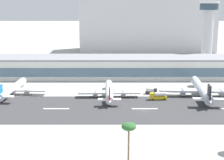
% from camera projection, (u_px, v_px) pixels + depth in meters
% --- Properties ---
extents(ground_plane, '(1400.00, 1400.00, 0.00)m').
position_uv_depth(ground_plane, '(145.00, 111.00, 161.97)').
color(ground_plane, '#A8A8A3').
extents(runway_strip, '(800.00, 42.93, 0.08)m').
position_uv_depth(runway_strip, '(144.00, 109.00, 165.00)').
color(runway_strip, '#38383A').
rests_on(runway_strip, ground_plane).
extents(runway_centreline_dash_3, '(12.00, 1.20, 0.01)m').
position_uv_depth(runway_centreline_dash_3, '(57.00, 109.00, 165.09)').
color(runway_centreline_dash_3, white).
rests_on(runway_centreline_dash_3, runway_strip).
extents(runway_centreline_dash_4, '(12.00, 1.20, 0.01)m').
position_uv_depth(runway_centreline_dash_4, '(146.00, 109.00, 164.99)').
color(runway_centreline_dash_4, white).
rests_on(runway_centreline_dash_4, runway_strip).
extents(terminal_building, '(178.71, 27.43, 13.18)m').
position_uv_depth(terminal_building, '(108.00, 67.00, 232.78)').
color(terminal_building, silver).
rests_on(terminal_building, ground_plane).
extents(control_tower, '(13.98, 13.98, 48.10)m').
position_uv_depth(control_tower, '(209.00, 30.00, 254.67)').
color(control_tower, silver).
rests_on(control_tower, ground_plane).
extents(distant_hotel_block, '(129.19, 39.85, 49.85)m').
position_uv_depth(distant_hotel_block, '(148.00, 25.00, 349.49)').
color(distant_hotel_block, '#BCBCC1').
rests_on(distant_hotel_block, ground_plane).
extents(airliner_blue_tail_gate_0, '(37.39, 43.33, 9.04)m').
position_uv_depth(airliner_blue_tail_gate_0, '(12.00, 89.00, 189.04)').
color(airliner_blue_tail_gate_0, silver).
rests_on(airliner_blue_tail_gate_0, ground_plane).
extents(airliner_red_tail_gate_1, '(32.13, 42.72, 8.91)m').
position_uv_depth(airliner_red_tail_gate_1, '(110.00, 92.00, 183.83)').
color(airliner_red_tail_gate_1, white).
rests_on(airliner_red_tail_gate_1, ground_plane).
extents(airliner_black_tail_gate_2, '(44.17, 51.58, 10.77)m').
position_uv_depth(airliner_black_tail_gate_2, '(203.00, 90.00, 184.74)').
color(airliner_black_tail_gate_2, silver).
rests_on(airliner_black_tail_gate_2, ground_plane).
extents(service_fuel_truck_0, '(8.65, 3.32, 3.95)m').
position_uv_depth(service_fuel_truck_0, '(159.00, 96.00, 179.49)').
color(service_fuel_truck_0, gold).
rests_on(service_fuel_truck_0, ground_plane).
extents(service_box_truck_1, '(6.42, 3.90, 3.25)m').
position_uv_depth(service_box_truck_1, '(152.00, 91.00, 190.68)').
color(service_box_truck_1, '#2D3338').
rests_on(service_box_truck_1, ground_plane).
extents(palm_tree_1, '(4.50, 4.50, 13.04)m').
position_uv_depth(palm_tree_1, '(130.00, 128.00, 108.08)').
color(palm_tree_1, brown).
rests_on(palm_tree_1, ground_plane).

